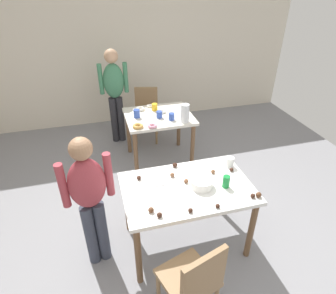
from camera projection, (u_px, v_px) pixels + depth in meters
The scene contains 34 objects.
ground_plane at pixel (172, 243), 3.07m from camera, with size 6.40×6.40×0.00m, color gray.
wall_back at pixel (122, 51), 5.02m from camera, with size 6.40×0.10×2.60m, color beige.
dining_table_near at pixel (187, 195), 2.76m from camera, with size 1.22×0.79×0.75m.
dining_table_far at pixel (159, 122), 4.12m from camera, with size 0.94×0.79×0.75m.
chair_near_table at pixel (194, 280), 2.16m from camera, with size 0.50×0.50×0.87m.
chair_far_table at pixel (146, 111), 4.79m from camera, with size 0.49×0.49×0.87m.
person_girl_near at pixel (89, 195), 2.48m from camera, with size 0.46×0.25×1.40m.
person_adult_far at pixel (114, 89), 4.47m from camera, with size 0.45×0.21×1.53m.
mixing_bowl at pixel (202, 183), 2.69m from camera, with size 0.22×0.22×0.08m, color white.
soda_can at pixel (226, 182), 2.67m from camera, with size 0.07×0.07×0.12m, color #198438.
fork_near at pixel (156, 186), 2.71m from camera, with size 0.17×0.02×0.01m, color silver.
cup_near_0 at pixel (230, 162), 2.96m from camera, with size 0.08×0.08×0.11m, color white.
cake_ball_0 at pixel (253, 196), 2.56m from camera, with size 0.04×0.04×0.04m, color #3D2319.
cake_ball_1 at pixel (172, 175), 2.82m from camera, with size 0.04×0.04×0.04m, color brown.
cake_ball_2 at pixel (159, 215), 2.36m from camera, with size 0.05×0.05×0.05m, color #3D2319.
cake_ball_3 at pixel (151, 210), 2.41m from camera, with size 0.05×0.05×0.05m, color brown.
cake_ball_4 at pixel (186, 181), 2.74m from camera, with size 0.04×0.04×0.04m, color brown.
cake_ball_5 at pixel (232, 170), 2.90m from camera, with size 0.04×0.04×0.04m, color #3D2319.
cake_ball_6 at pixel (139, 178), 2.79m from camera, with size 0.04×0.04×0.04m, color #3D2319.
cake_ball_7 at pixel (218, 206), 2.45m from camera, with size 0.04×0.04×0.04m, color #3D2319.
cake_ball_8 at pixel (190, 210), 2.41m from camera, with size 0.04×0.04×0.04m, color #3D2319.
cake_ball_9 at pixel (259, 195), 2.57m from camera, with size 0.05×0.05×0.05m, color brown.
cake_ball_10 at pixel (213, 172), 2.87m from camera, with size 0.04×0.04×0.04m, color brown.
cake_ball_11 at pixel (175, 165), 2.97m from camera, with size 0.05×0.05×0.05m, color #3D2319.
pitcher_far at pixel (185, 113), 3.81m from camera, with size 0.11×0.11×0.25m, color white.
cup_far_0 at pixel (137, 114), 3.96m from camera, with size 0.09×0.09×0.12m, color #3351B2.
cup_far_1 at pixel (172, 117), 3.90m from camera, with size 0.08×0.08×0.10m, color #3351B2.
cup_far_2 at pixel (155, 107), 4.17m from camera, with size 0.08×0.08×0.10m, color yellow.
cup_far_3 at pixel (159, 114), 3.96m from camera, with size 0.08×0.08×0.09m, color #3351B2.
donut_far_0 at pixel (162, 112), 4.12m from camera, with size 0.11×0.11×0.03m, color white.
donut_far_1 at pixel (138, 126), 3.72m from camera, with size 0.14×0.14×0.04m, color gold.
donut_far_2 at pixel (150, 106), 4.30m from camera, with size 0.10×0.10×0.03m, color white.
donut_far_3 at pixel (140, 109), 4.19m from camera, with size 0.13×0.13×0.04m, color white.
donut_far_4 at pixel (152, 126), 3.73m from camera, with size 0.12×0.12×0.04m, color pink.
Camera 1 is at (-0.59, -1.99, 2.49)m, focal length 30.59 mm.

